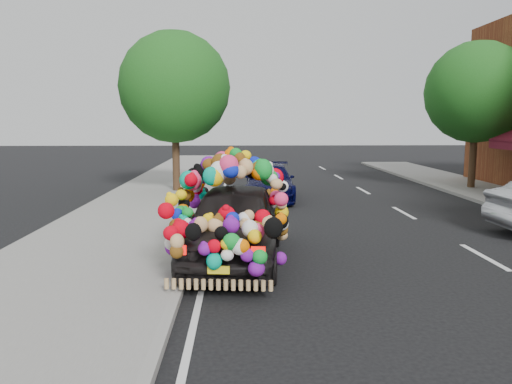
% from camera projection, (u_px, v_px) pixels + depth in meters
% --- Properties ---
extents(ground, '(100.00, 100.00, 0.00)m').
position_uv_depth(ground, '(308.00, 259.00, 10.03)').
color(ground, black).
rests_on(ground, ground).
extents(sidewalk, '(4.00, 60.00, 0.12)m').
position_uv_depth(sidewalk, '(92.00, 258.00, 9.88)').
color(sidewalk, gray).
rests_on(sidewalk, ground).
extents(kerb, '(0.15, 60.00, 0.13)m').
position_uv_depth(kerb, '(191.00, 256.00, 9.94)').
color(kerb, gray).
rests_on(kerb, ground).
extents(lane_markings, '(6.00, 50.00, 0.01)m').
position_uv_depth(lane_markings, '(484.00, 257.00, 10.15)').
color(lane_markings, silver).
rests_on(lane_markings, ground).
extents(tree_near_sidewalk, '(4.20, 4.20, 6.13)m').
position_uv_depth(tree_near_sidewalk, '(174.00, 87.00, 18.75)').
color(tree_near_sidewalk, '#332114').
rests_on(tree_near_sidewalk, ground).
extents(tree_far_b, '(4.00, 4.00, 5.90)m').
position_uv_depth(tree_far_b, '(477.00, 92.00, 19.65)').
color(tree_far_b, '#332114').
rests_on(tree_far_b, ground).
extents(plush_art_car, '(2.58, 4.82, 2.16)m').
position_uv_depth(plush_art_car, '(234.00, 205.00, 9.75)').
color(plush_art_car, black).
rests_on(plush_art_car, ground).
extents(navy_sedan, '(1.94, 4.32, 1.23)m').
position_uv_depth(navy_sedan, '(270.00, 182.00, 17.79)').
color(navy_sedan, black).
rests_on(navy_sedan, ground).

